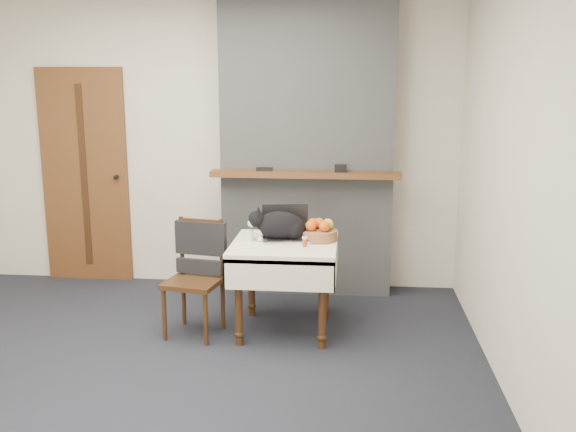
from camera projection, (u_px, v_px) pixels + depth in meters
The scene contains 12 objects.
ground at pixel (150, 375), 4.19m from camera, with size 4.50×4.50×0.00m, color black.
room_shell at pixel (159, 99), 4.27m from camera, with size 4.52×4.01×2.61m.
door at pixel (85, 176), 6.02m from camera, with size 0.82×0.10×2.00m.
chimney at pixel (307, 148), 5.63m from camera, with size 1.62×0.48×2.60m.
side_table at pixel (285, 257), 4.81m from camera, with size 0.78×0.78×0.70m.
laptop at pixel (286, 231), 4.86m from camera, with size 0.40×0.36×0.26m.
cat at pixel (281, 226), 4.82m from camera, with size 0.53×0.23×0.25m.
cream_jar at pixel (249, 235), 4.82m from camera, with size 0.07×0.07×0.08m, color white.
pill_bottle at pixel (305, 242), 4.65m from camera, with size 0.04×0.04×0.07m.
fruit_basket at pixel (319, 232), 4.84m from camera, with size 0.28×0.28×0.16m.
desk_clutter at pixel (310, 240), 4.83m from camera, with size 0.14×0.02×0.01m, color black.
chair at pixel (198, 261), 4.83m from camera, with size 0.46×0.45×0.87m.
Camera 1 is at (1.28, -3.77, 1.90)m, focal length 40.00 mm.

